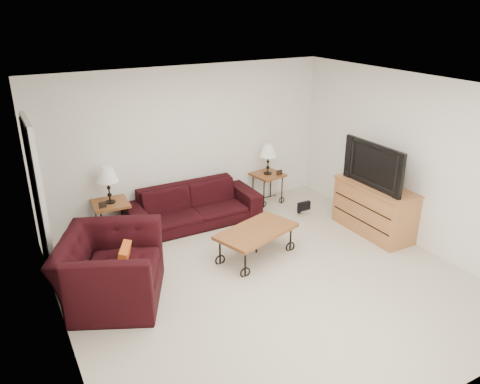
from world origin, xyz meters
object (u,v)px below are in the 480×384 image
object	(u,v)px
television	(379,164)
lamp_left	(108,185)
coffee_table	(256,243)
backpack	(300,201)
side_table_right	(267,188)
tv_stand	(374,209)
armchair	(111,269)
sofa	(193,206)
side_table_left	(112,219)
lamp_right	(268,159)

from	to	relation	value
television	lamp_left	bearing A→B (deg)	-116.68
coffee_table	backpack	bearing A→B (deg)	33.04
side_table_right	tv_stand	world-z (taller)	tv_stand
armchair	tv_stand	distance (m)	4.11
coffee_table	backpack	world-z (taller)	backpack
lamp_left	tv_stand	distance (m)	4.12
sofa	side_table_right	world-z (taller)	sofa
side_table_right	television	world-z (taller)	television
side_table_left	tv_stand	distance (m)	4.10
side_table_right	armchair	world-z (taller)	armchair
television	backpack	xyz separation A→B (m)	(-0.61, 1.12, -0.90)
armchair	tv_stand	bearing A→B (deg)	-66.90
side_table_right	television	size ratio (longest dim) A/B	0.46
tv_stand	coffee_table	bearing A→B (deg)	174.42
backpack	television	bearing A→B (deg)	-37.42
sofa	coffee_table	size ratio (longest dim) A/B	1.87
coffee_table	backpack	xyz separation A→B (m)	(1.41, 0.92, 0.02)
lamp_left	lamp_right	size ratio (longest dim) A/B	1.05
side_table_left	television	distance (m)	4.16
lamp_right	backpack	distance (m)	0.95
coffee_table	backpack	size ratio (longest dim) A/B	2.49
lamp_left	armchair	xyz separation A→B (m)	(-0.44, -1.67, -0.44)
side_table_right	sofa	bearing A→B (deg)	-173.33
sofa	television	xyz separation A→B (m)	(2.35, -1.65, 0.82)
side_table_left	side_table_right	bearing A→B (deg)	0.00
armchair	tv_stand	size ratio (longest dim) A/B	0.98
sofa	side_table_right	bearing A→B (deg)	6.67
lamp_left	television	world-z (taller)	television
armchair	side_table_right	bearing A→B (deg)	-37.60
coffee_table	television	bearing A→B (deg)	-5.64
side_table_left	backpack	distance (m)	3.12
side_table_right	backpack	distance (m)	0.74
sofa	armchair	distance (m)	2.28
armchair	television	xyz separation A→B (m)	(4.08, -0.16, 0.72)
tv_stand	television	xyz separation A→B (m)	(-0.02, -0.00, 0.74)
coffee_table	tv_stand	size ratio (longest dim) A/B	0.88
side_table_left	television	xyz separation A→B (m)	(3.64, -1.83, 0.85)
coffee_table	tv_stand	distance (m)	2.06
sofa	side_table_left	bearing A→B (deg)	172.05
sofa	lamp_right	distance (m)	1.63
television	backpack	bearing A→B (deg)	-151.59
backpack	sofa	bearing A→B (deg)	-172.76
sofa	coffee_table	distance (m)	1.49
side_table_right	tv_stand	bearing A→B (deg)	-65.48
coffee_table	armchair	distance (m)	2.08
sofa	armchair	bearing A→B (deg)	-139.32
lamp_left	television	bearing A→B (deg)	-26.68
side_table_right	television	bearing A→B (deg)	-66.00
lamp_right	television	distance (m)	2.03
lamp_right	coffee_table	bearing A→B (deg)	-126.40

